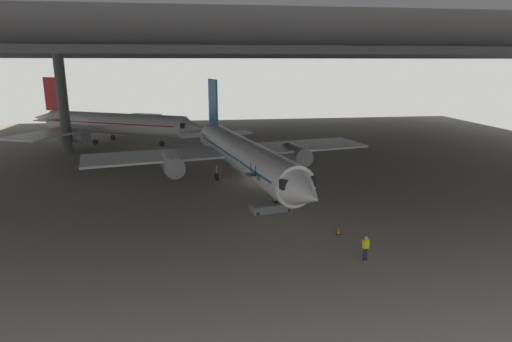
# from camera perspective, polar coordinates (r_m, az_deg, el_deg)

# --- Properties ---
(ground_plane) EXTENTS (110.00, 110.00, 0.00)m
(ground_plane) POSITION_cam_1_polar(r_m,az_deg,el_deg) (49.91, 1.58, -1.28)
(ground_plane) COLOR gray
(hangar_structure) EXTENTS (121.00, 99.00, 15.96)m
(hangar_structure) POSITION_cam_1_polar(r_m,az_deg,el_deg) (61.71, -0.62, 16.08)
(hangar_structure) COLOR #4C4F54
(hangar_structure) RESTS_ON ground_plane
(airplane_main) EXTENTS (34.57, 35.27, 11.16)m
(airplane_main) POSITION_cam_1_polar(r_m,az_deg,el_deg) (48.05, -1.89, 2.27)
(airplane_main) COLOR white
(airplane_main) RESTS_ON ground_plane
(boarding_stairs) EXTENTS (4.34, 2.25, 4.59)m
(boarding_stairs) POSITION_cam_1_polar(r_m,az_deg,el_deg) (39.63, 1.87, -4.34)
(boarding_stairs) COLOR slate
(boarding_stairs) RESTS_ON ground_plane
(crew_worker_near_nose) EXTENTS (0.55, 0.25, 1.76)m
(crew_worker_near_nose) POSITION_cam_1_polar(r_m,az_deg,el_deg) (30.99, 14.35, -9.68)
(crew_worker_near_nose) COLOR #232838
(crew_worker_near_nose) RESTS_ON ground_plane
(crew_worker_by_stairs) EXTENTS (0.44, 0.40, 1.76)m
(crew_worker_by_stairs) POSITION_cam_1_polar(r_m,az_deg,el_deg) (41.97, 4.54, -2.89)
(crew_worker_by_stairs) COLOR #232838
(crew_worker_by_stairs) RESTS_ON ground_plane
(airplane_distant) EXTENTS (31.86, 32.09, 10.83)m
(airplane_distant) POSITION_cam_1_polar(r_m,az_deg,el_deg) (76.71, -18.50, 6.00)
(airplane_distant) COLOR white
(airplane_distant) RESTS_ON ground_plane
(traffic_cone_orange) EXTENTS (0.36, 0.36, 0.60)m
(traffic_cone_orange) POSITION_cam_1_polar(r_m,az_deg,el_deg) (35.24, 10.87, -7.77)
(traffic_cone_orange) COLOR black
(traffic_cone_orange) RESTS_ON ground_plane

